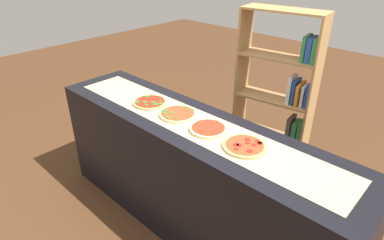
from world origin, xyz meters
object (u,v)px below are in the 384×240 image
object	(u,v)px
pizza_spinach_0	(150,102)
pizza_pepperoni_3	(245,146)
pizza_spinach_1	(178,114)
pizza_plain_2	(209,128)
bookshelf	(282,105)

from	to	relation	value
pizza_spinach_0	pizza_pepperoni_3	bearing A→B (deg)	-0.66
pizza_spinach_1	pizza_plain_2	size ratio (longest dim) A/B	1.05
pizza_pepperoni_3	pizza_spinach_0	bearing A→B (deg)	179.34
pizza_spinach_0	pizza_pepperoni_3	distance (m)	0.90
bookshelf	pizza_plain_2	bearing A→B (deg)	-88.49
pizza_spinach_1	pizza_plain_2	xyz separation A→B (m)	(0.30, -0.01, -0.00)
pizza_spinach_0	pizza_spinach_1	world-z (taller)	same
pizza_plain_2	bookshelf	size ratio (longest dim) A/B	0.16
pizza_spinach_1	pizza_spinach_0	bearing A→B (deg)	-179.08
pizza_spinach_1	bookshelf	size ratio (longest dim) A/B	0.17
pizza_spinach_1	pizza_pepperoni_3	distance (m)	0.60
pizza_spinach_0	bookshelf	world-z (taller)	bookshelf
pizza_spinach_1	bookshelf	distance (m)	1.13
pizza_plain_2	pizza_pepperoni_3	xyz separation A→B (m)	(0.30, -0.01, -0.00)
pizza_spinach_0	pizza_spinach_1	size ratio (longest dim) A/B	0.98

